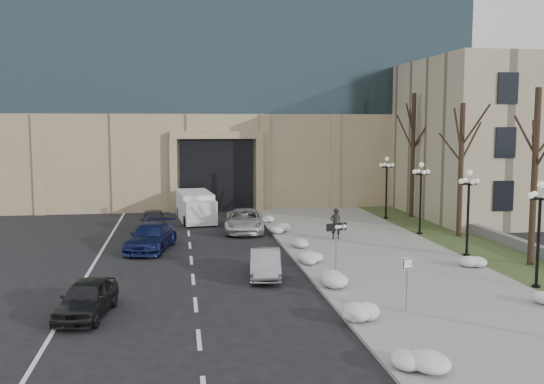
{
  "coord_description": "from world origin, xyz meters",
  "views": [
    {
      "loc": [
        -7.07,
        -17.77,
        7.21
      ],
      "look_at": [
        -2.05,
        14.7,
        3.5
      ],
      "focal_mm": 40.0,
      "sensor_mm": 36.0,
      "label": 1
    }
  ],
  "objects_px": {
    "car_c": "(151,237)",
    "lamppost_c": "(421,188)",
    "lamppost_a": "(539,220)",
    "lamppost_d": "(387,179)",
    "lamppost_b": "(468,201)",
    "pedestrian": "(336,224)",
    "keep_sign": "(407,272)",
    "one_way_sign": "(340,234)",
    "car_b": "(265,263)",
    "car_e": "(153,221)",
    "car_a": "(87,298)",
    "car_d": "(245,221)",
    "box_truck": "(196,207)"
  },
  "relations": [
    {
      "from": "car_a",
      "to": "car_c",
      "type": "distance_m",
      "value": 12.01
    },
    {
      "from": "car_e",
      "to": "lamppost_a",
      "type": "xyz_separation_m",
      "value": [
        17.11,
        -17.03,
        2.33
      ]
    },
    {
      "from": "car_d",
      "to": "lamppost_c",
      "type": "height_order",
      "value": "lamppost_c"
    },
    {
      "from": "lamppost_a",
      "to": "lamppost_c",
      "type": "distance_m",
      "value": 13.0
    },
    {
      "from": "car_b",
      "to": "lamppost_b",
      "type": "xyz_separation_m",
      "value": [
        11.41,
        2.59,
        2.41
      ]
    },
    {
      "from": "car_b",
      "to": "lamppost_b",
      "type": "height_order",
      "value": "lamppost_b"
    },
    {
      "from": "box_truck",
      "to": "lamppost_c",
      "type": "relative_size",
      "value": 1.42
    },
    {
      "from": "car_d",
      "to": "lamppost_a",
      "type": "height_order",
      "value": "lamppost_a"
    },
    {
      "from": "lamppost_d",
      "to": "lamppost_c",
      "type": "bearing_deg",
      "value": -90.0
    },
    {
      "from": "box_truck",
      "to": "lamppost_c",
      "type": "distance_m",
      "value": 16.61
    },
    {
      "from": "one_way_sign",
      "to": "lamppost_c",
      "type": "distance_m",
      "value": 13.93
    },
    {
      "from": "car_e",
      "to": "lamppost_b",
      "type": "relative_size",
      "value": 0.92
    },
    {
      "from": "car_b",
      "to": "car_c",
      "type": "relative_size",
      "value": 0.77
    },
    {
      "from": "pedestrian",
      "to": "lamppost_b",
      "type": "relative_size",
      "value": 0.4
    },
    {
      "from": "box_truck",
      "to": "keep_sign",
      "type": "height_order",
      "value": "keep_sign"
    },
    {
      "from": "car_a",
      "to": "car_c",
      "type": "bearing_deg",
      "value": 90.1
    },
    {
      "from": "car_a",
      "to": "keep_sign",
      "type": "relative_size",
      "value": 1.89
    },
    {
      "from": "car_b",
      "to": "lamppost_d",
      "type": "xyz_separation_m",
      "value": [
        11.41,
        15.59,
        2.41
      ]
    },
    {
      "from": "keep_sign",
      "to": "lamppost_a",
      "type": "height_order",
      "value": "lamppost_a"
    },
    {
      "from": "pedestrian",
      "to": "keep_sign",
      "type": "xyz_separation_m",
      "value": [
        -1.0,
        -14.45,
        0.52
      ]
    },
    {
      "from": "car_e",
      "to": "pedestrian",
      "type": "relative_size",
      "value": 2.3
    },
    {
      "from": "one_way_sign",
      "to": "car_b",
      "type": "bearing_deg",
      "value": 129.33
    },
    {
      "from": "car_d",
      "to": "lamppost_d",
      "type": "xyz_separation_m",
      "value": [
        11.08,
        3.46,
        2.31
      ]
    },
    {
      "from": "car_c",
      "to": "lamppost_b",
      "type": "height_order",
      "value": "lamppost_b"
    },
    {
      "from": "car_d",
      "to": "lamppost_c",
      "type": "bearing_deg",
      "value": -8.74
    },
    {
      "from": "car_c",
      "to": "box_truck",
      "type": "relative_size",
      "value": 0.77
    },
    {
      "from": "box_truck",
      "to": "pedestrian",
      "type": "bearing_deg",
      "value": -54.01
    },
    {
      "from": "car_b",
      "to": "box_truck",
      "type": "distance_m",
      "value": 17.75
    },
    {
      "from": "car_b",
      "to": "car_d",
      "type": "relative_size",
      "value": 0.73
    },
    {
      "from": "one_way_sign",
      "to": "keep_sign",
      "type": "bearing_deg",
      "value": -86.82
    },
    {
      "from": "lamppost_b",
      "to": "lamppost_c",
      "type": "distance_m",
      "value": 6.5
    },
    {
      "from": "car_c",
      "to": "lamppost_c",
      "type": "xyz_separation_m",
      "value": [
        17.01,
        1.97,
        2.32
      ]
    },
    {
      "from": "keep_sign",
      "to": "lamppost_b",
      "type": "xyz_separation_m",
      "value": [
        6.84,
        8.78,
        1.49
      ]
    },
    {
      "from": "car_b",
      "to": "lamppost_a",
      "type": "xyz_separation_m",
      "value": [
        11.41,
        -3.91,
        2.41
      ]
    },
    {
      "from": "car_b",
      "to": "lamppost_a",
      "type": "height_order",
      "value": "lamppost_a"
    },
    {
      "from": "car_a",
      "to": "lamppost_b",
      "type": "xyz_separation_m",
      "value": [
        18.88,
        7.34,
        2.38
      ]
    },
    {
      "from": "car_e",
      "to": "lamppost_c",
      "type": "bearing_deg",
      "value": -15.32
    },
    {
      "from": "car_e",
      "to": "lamppost_b",
      "type": "height_order",
      "value": "lamppost_b"
    },
    {
      "from": "car_e",
      "to": "lamppost_d",
      "type": "height_order",
      "value": "lamppost_d"
    },
    {
      "from": "pedestrian",
      "to": "lamppost_a",
      "type": "distance_m",
      "value": 13.64
    },
    {
      "from": "lamppost_a",
      "to": "lamppost_c",
      "type": "xyz_separation_m",
      "value": [
        0.0,
        13.0,
        0.0
      ]
    },
    {
      "from": "car_c",
      "to": "box_truck",
      "type": "bearing_deg",
      "value": 87.53
    },
    {
      "from": "keep_sign",
      "to": "lamppost_c",
      "type": "xyz_separation_m",
      "value": [
        6.84,
        15.28,
        1.49
      ]
    },
    {
      "from": "car_e",
      "to": "keep_sign",
      "type": "xyz_separation_m",
      "value": [
        10.27,
        -19.32,
        0.85
      ]
    },
    {
      "from": "keep_sign",
      "to": "lamppost_c",
      "type": "bearing_deg",
      "value": 52.51
    },
    {
      "from": "lamppost_a",
      "to": "lamppost_c",
      "type": "height_order",
      "value": "same"
    },
    {
      "from": "car_d",
      "to": "lamppost_a",
      "type": "xyz_separation_m",
      "value": [
        11.08,
        -16.04,
        2.31
      ]
    },
    {
      "from": "lamppost_b",
      "to": "lamppost_c",
      "type": "xyz_separation_m",
      "value": [
        0.0,
        6.5,
        0.0
      ]
    },
    {
      "from": "pedestrian",
      "to": "keep_sign",
      "type": "bearing_deg",
      "value": 83.97
    },
    {
      "from": "pedestrian",
      "to": "lamppost_b",
      "type": "distance_m",
      "value": 8.38
    }
  ]
}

